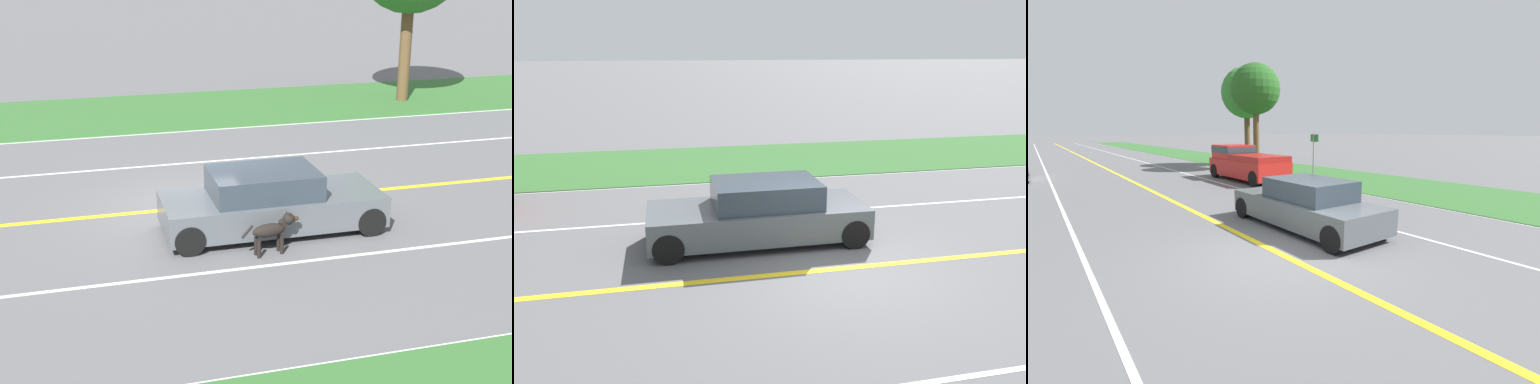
# 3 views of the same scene
# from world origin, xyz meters

# --- Properties ---
(ground_plane) EXTENTS (400.00, 400.00, 0.00)m
(ground_plane) POSITION_xyz_m (0.00, 0.00, 0.00)
(ground_plane) COLOR #5B5B5E
(centre_divider_line) EXTENTS (0.18, 160.00, 0.01)m
(centre_divider_line) POSITION_xyz_m (0.00, 0.00, 0.00)
(centre_divider_line) COLOR yellow
(centre_divider_line) RESTS_ON ground
(lane_edge_line_right) EXTENTS (0.14, 160.00, 0.01)m
(lane_edge_line_right) POSITION_xyz_m (7.00, 0.00, 0.00)
(lane_edge_line_right) COLOR white
(lane_edge_line_right) RESTS_ON ground
(lane_dash_same_dir) EXTENTS (0.10, 160.00, 0.01)m
(lane_dash_same_dir) POSITION_xyz_m (3.50, 0.00, 0.00)
(lane_dash_same_dir) COLOR white
(lane_dash_same_dir) RESTS_ON ground
(lane_dash_oncoming) EXTENTS (0.10, 160.00, 0.01)m
(lane_dash_oncoming) POSITION_xyz_m (-3.50, 0.00, 0.00)
(lane_dash_oncoming) COLOR white
(lane_dash_oncoming) RESTS_ON ground
(grass_verge_right) EXTENTS (6.00, 160.00, 0.03)m
(grass_verge_right) POSITION_xyz_m (10.00, 0.00, 0.01)
(grass_verge_right) COLOR #33662D
(grass_verge_right) RESTS_ON ground
(ego_car) EXTENTS (1.87, 4.71, 1.37)m
(ego_car) POSITION_xyz_m (1.78, 1.33, 0.64)
(ego_car) COLOR #51565B
(ego_car) RESTS_ON ground
(dog) EXTENTS (0.36, 1.25, 0.85)m
(dog) POSITION_xyz_m (2.98, 1.07, 0.52)
(dog) COLOR black
(dog) RESTS_ON ground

